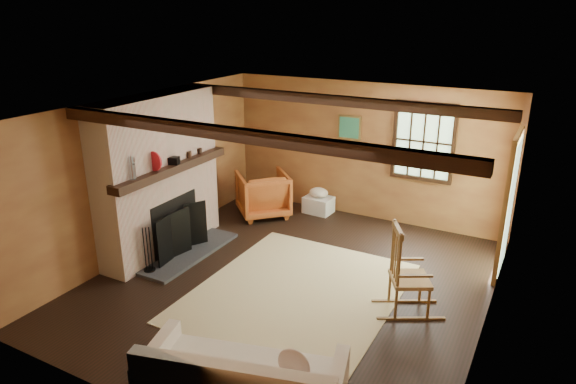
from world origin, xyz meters
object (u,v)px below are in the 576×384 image
Objects in this scene: rocking_chair at (407,276)px; laundry_basket at (318,205)px; armchair at (263,194)px; fireplace at (160,182)px.

rocking_chair is 3.40m from laundry_basket.
laundry_basket is at bearing 14.84° from rocking_chair.
rocking_chair reaches higher than armchair.
armchair reaches higher than laundry_basket.
laundry_basket is at bearing 169.26° from armchair.
fireplace is 3.05m from laundry_basket.
rocking_chair is at bearing 103.98° from armchair.
rocking_chair is at bearing 0.69° from fireplace.
fireplace is at bearing -120.41° from laundry_basket.
fireplace is 3.85m from rocking_chair.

